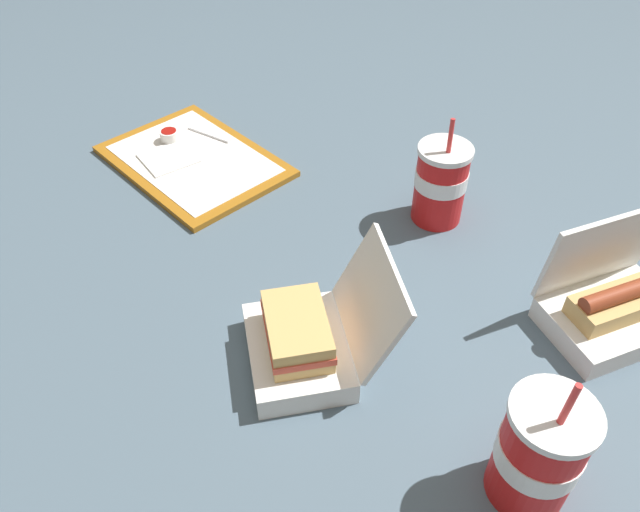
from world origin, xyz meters
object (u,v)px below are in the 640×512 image
at_px(food_tray, 194,161).
at_px(clamshell_sandwich_right, 306,340).
at_px(clamshell_hotdog_left, 613,306).
at_px(ketchup_cup, 169,135).
at_px(soda_cup_corner, 539,452).
at_px(plastic_fork, 209,134).
at_px(soda_cup_center, 441,182).

bearing_deg(food_tray, clamshell_sandwich_right, -30.53).
bearing_deg(clamshell_hotdog_left, ketchup_cup, -179.40).
height_order(food_tray, clamshell_sandwich_right, clamshell_sandwich_right).
distance_m(clamshell_hotdog_left, soda_cup_corner, 0.33).
distance_m(plastic_fork, clamshell_hotdog_left, 0.86).
distance_m(clamshell_hotdog_left, clamshell_sandwich_right, 0.47).
distance_m(ketchup_cup, soda_cup_corner, 0.96).
xyz_separation_m(food_tray, plastic_fork, (-0.03, 0.09, 0.01)).
xyz_separation_m(plastic_fork, clamshell_hotdog_left, (0.86, -0.05, 0.03)).
relative_size(ketchup_cup, soda_cup_center, 0.19).
bearing_deg(soda_cup_center, soda_cup_corner, -51.98).
bearing_deg(soda_cup_center, plastic_fork, -176.03).
relative_size(plastic_fork, clamshell_sandwich_right, 0.40).
bearing_deg(soda_cup_corner, ketchup_cup, 160.59).
bearing_deg(clamshell_sandwich_right, clamshell_hotdog_left, 42.34).
bearing_deg(clamshell_hotdog_left, soda_cup_center, 164.92).
xyz_separation_m(ketchup_cup, soda_cup_corner, (0.91, -0.32, 0.06)).
distance_m(food_tray, plastic_fork, 0.09).
relative_size(ketchup_cup, clamshell_hotdog_left, 0.16).
distance_m(ketchup_cup, soda_cup_center, 0.59).
xyz_separation_m(plastic_fork, soda_cup_corner, (0.85, -0.38, 0.07)).
distance_m(clamshell_hotdog_left, soda_cup_center, 0.35).
relative_size(clamshell_sandwich_right, soda_cup_corner, 1.21).
bearing_deg(ketchup_cup, food_tray, -14.16).
distance_m(plastic_fork, clamshell_sandwich_right, 0.64).
relative_size(soda_cup_corner, soda_cup_center, 1.07).
xyz_separation_m(clamshell_hotdog_left, soda_cup_corner, (-0.01, -0.33, 0.04)).
distance_m(food_tray, soda_cup_center, 0.51).
bearing_deg(plastic_fork, ketchup_cup, -132.19).
bearing_deg(plastic_fork, clamshell_hotdog_left, -5.93).
xyz_separation_m(food_tray, clamshell_sandwich_right, (0.48, -0.29, 0.04)).
bearing_deg(clamshell_hotdog_left, plastic_fork, 176.38).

